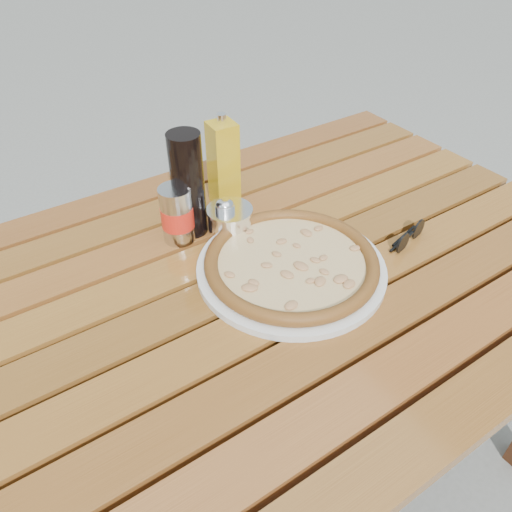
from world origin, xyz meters
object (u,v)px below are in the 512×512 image
dark_bottle (188,185)px  sunglasses (409,236)px  plate (291,268)px  parmesan_tin (230,220)px  soda_can (177,215)px  pizza (291,262)px  table (262,302)px  oregano_shaker (225,218)px  olive_oil_cruet (223,164)px  pepper_shaker (178,221)px

dark_bottle → sunglasses: 0.46m
plate → parmesan_tin: size_ratio=3.01×
sunglasses → soda_can: bearing=130.4°
soda_can → pizza: bearing=-58.6°
table → oregano_shaker: bearing=85.8°
oregano_shaker → dark_bottle: 0.10m
plate → olive_oil_cruet: 0.29m
pizza → dark_bottle: dark_bottle is taller
soda_can → parmesan_tin: bearing=-22.8°
oregano_shaker → pizza: bearing=-77.0°
soda_can → parmesan_tin: soda_can is taller
pizza → table: bearing=155.0°
table → sunglasses: bearing=-15.9°
sunglasses → table: bearing=150.1°
table → oregano_shaker: (0.01, 0.15, 0.11)m
dark_bottle → sunglasses: bearing=-39.4°
parmesan_tin → plate: bearing=-79.4°
dark_bottle → olive_oil_cruet: size_ratio=1.05×
pizza → sunglasses: 0.26m
parmesan_tin → oregano_shaker: bearing=156.7°
oregano_shaker → sunglasses: oregano_shaker is taller
table → olive_oil_cruet: olive_oil_cruet is taller
plate → olive_oil_cruet: size_ratio=1.71×
table → parmesan_tin: bearing=82.4°
oregano_shaker → sunglasses: 0.38m
pepper_shaker → soda_can: bearing=-114.6°
table → olive_oil_cruet: 0.32m
oregano_shaker → soda_can: (-0.09, 0.04, 0.02)m
pepper_shaker → soda_can: (-0.00, -0.01, 0.02)m
oregano_shaker → parmesan_tin: bearing=-23.3°
pizza → oregano_shaker: (-0.04, 0.17, 0.02)m
olive_oil_cruet → parmesan_tin: size_ratio=1.76×
pepper_shaker → dark_bottle: 0.08m
table → soda_can: 0.24m
oregano_shaker → parmesan_tin: size_ratio=0.69×
table → olive_oil_cruet: size_ratio=6.67×
plate → oregano_shaker: size_ratio=4.39×
plate → olive_oil_cruet: bearing=85.6°
olive_oil_cruet → sunglasses: (0.23, -0.34, -0.08)m
olive_oil_cruet → sunglasses: bearing=-55.9°
pepper_shaker → dark_bottle: (0.03, 0.00, 0.07)m
dark_bottle → parmesan_tin: 0.11m
pepper_shaker → parmesan_tin: size_ratio=0.69×
sunglasses → pizza: bearing=152.1°
pizza → soda_can: 0.25m
pepper_shaker → dark_bottle: size_ratio=0.37×
olive_oil_cruet → plate: bearing=-94.4°
dark_bottle → pepper_shaker: bearing=-171.8°
table → dark_bottle: bearing=102.3°
dark_bottle → sunglasses: size_ratio=2.00×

